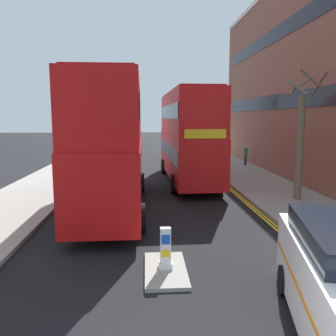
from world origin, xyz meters
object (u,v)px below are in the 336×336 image
at_px(double_decker_bus_oncoming, 188,134).
at_px(keep_left_bollard, 166,250).
at_px(double_decker_bus_away, 112,141).
at_px(pedestrian_far, 245,155).

bearing_deg(double_decker_bus_oncoming, keep_left_bollard, -99.45).
relative_size(double_decker_bus_away, pedestrian_far, 6.69).
distance_m(double_decker_bus_away, pedestrian_far, 16.08).
height_order(double_decker_bus_away, pedestrian_far, double_decker_bus_away).
height_order(keep_left_bollard, double_decker_bus_oncoming, double_decker_bus_oncoming).
bearing_deg(double_decker_bus_oncoming, pedestrian_far, 49.09).
bearing_deg(pedestrian_far, double_decker_bus_oncoming, -130.91).
bearing_deg(pedestrian_far, keep_left_bollard, -111.83).
bearing_deg(keep_left_bollard, double_decker_bus_oncoming, 80.55).
distance_m(keep_left_bollard, double_decker_bus_oncoming, 13.25).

